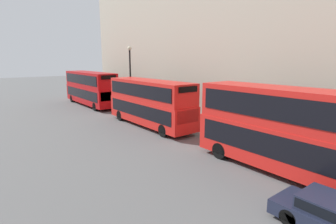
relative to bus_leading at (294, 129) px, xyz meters
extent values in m
cube|color=red|center=(0.00, 0.01, -1.04)|extent=(2.55, 10.83, 2.19)
cube|color=red|center=(0.00, 0.01, 1.05)|extent=(2.50, 10.61, 1.99)
cube|color=black|center=(0.00, 0.01, -0.78)|extent=(2.59, 9.96, 1.23)
cube|color=black|center=(0.00, 0.01, 1.15)|extent=(2.59, 9.96, 1.19)
cylinder|color=black|center=(-1.12, 3.82, -1.99)|extent=(0.30, 1.00, 1.00)
cylinder|color=black|center=(1.13, 3.82, -1.99)|extent=(0.30, 1.00, 1.00)
cube|color=red|center=(0.00, 13.14, -1.14)|extent=(2.55, 10.34, 2.00)
cube|color=red|center=(0.00, 13.14, 0.76)|extent=(2.50, 10.13, 1.80)
cube|color=black|center=(0.00, 13.14, -0.90)|extent=(2.59, 9.51, 1.12)
cube|color=black|center=(0.00, 13.14, 0.85)|extent=(2.59, 9.51, 1.08)
cube|color=black|center=(0.00, 8.00, -0.74)|extent=(2.17, 0.06, 1.00)
cube|color=black|center=(0.00, 8.00, 1.30)|extent=(1.78, 0.06, 0.43)
cylinder|color=black|center=(-1.12, 9.57, -1.99)|extent=(0.30, 1.00, 1.00)
cylinder|color=black|center=(1.13, 9.57, -1.99)|extent=(0.30, 1.00, 1.00)
cylinder|color=black|center=(-1.12, 16.71, -1.99)|extent=(0.30, 1.00, 1.00)
cylinder|color=black|center=(1.13, 16.71, -1.99)|extent=(0.30, 1.00, 1.00)
cube|color=#B20C0F|center=(0.00, 27.05, -1.10)|extent=(2.55, 11.45, 2.09)
cube|color=#B20C0F|center=(0.00, 27.05, 0.90)|extent=(2.50, 11.22, 1.91)
cube|color=black|center=(0.00, 27.05, -0.85)|extent=(2.59, 10.53, 1.17)
cube|color=black|center=(0.00, 27.05, 0.99)|extent=(2.59, 10.53, 1.14)
cube|color=black|center=(0.00, 21.35, -0.68)|extent=(2.17, 0.06, 1.04)
cube|color=black|center=(0.00, 21.35, 1.47)|extent=(1.78, 0.06, 0.46)
cylinder|color=black|center=(-1.12, 22.92, -1.99)|extent=(0.30, 1.00, 1.00)
cylinder|color=black|center=(1.13, 22.92, -1.99)|extent=(0.30, 1.00, 1.00)
cylinder|color=black|center=(-1.12, 31.17, -1.99)|extent=(0.30, 1.00, 1.00)
cylinder|color=black|center=(1.13, 31.17, -1.99)|extent=(0.30, 1.00, 1.00)
cylinder|color=black|center=(-4.20, -2.14, -2.17)|extent=(0.22, 0.64, 0.64)
cylinder|color=black|center=(-2.60, -2.14, -2.17)|extent=(0.22, 0.64, 0.64)
cylinder|color=black|center=(2.15, 20.21, 0.99)|extent=(0.18, 0.18, 6.96)
sphere|color=beige|center=(2.15, 20.21, 4.68)|extent=(0.44, 0.44, 0.44)
camera|label=1|loc=(-12.93, -6.21, 3.47)|focal=28.00mm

